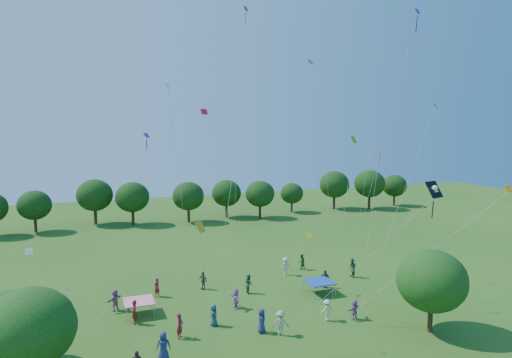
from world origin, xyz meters
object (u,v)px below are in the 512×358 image
at_px(near_tree_west, 30,328).
at_px(tent_blue, 319,282).
at_px(tent_red_stripe, 139,301).
at_px(pirate_kite, 432,192).
at_px(near_tree_east, 432,281).
at_px(red_high_kite, 260,1).
at_px(near_tree_north, 12,318).

relative_size(near_tree_west, tent_blue, 2.71).
relative_size(tent_red_stripe, pirate_kite, 0.23).
bearing_deg(tent_blue, pirate_kite, -74.48).
relative_size(near_tree_east, red_high_kite, 0.22).
bearing_deg(tent_blue, red_high_kite, -148.86).
xyz_separation_m(near_tree_east, tent_red_stripe, (-18.66, 10.13, -2.64)).
bearing_deg(red_high_kite, near_tree_west, -164.93).
distance_m(near_tree_west, red_high_kite, 23.78).
bearing_deg(tent_red_stripe, red_high_kite, -33.47).
bearing_deg(tent_red_stripe, pirate_kite, -31.50).
height_order(near_tree_west, pirate_kite, pirate_kite).
distance_m(near_tree_west, tent_blue, 23.02).
xyz_separation_m(near_tree_west, red_high_kite, (14.28, 3.85, 18.63)).
distance_m(tent_red_stripe, pirate_kite, 22.61).
bearing_deg(near_tree_north, tent_blue, 10.14).
bearing_deg(tent_red_stripe, tent_blue, -3.54).
xyz_separation_m(tent_red_stripe, tent_blue, (14.94, -0.93, 0.00)).
relative_size(near_tree_east, tent_blue, 2.65).
bearing_deg(tent_blue, near_tree_east, -68.00).
height_order(tent_red_stripe, tent_blue, same).
xyz_separation_m(near_tree_east, pirate_kite, (-0.96, -0.71, 6.35)).
relative_size(near_tree_east, pirate_kite, 0.62).
height_order(near_tree_east, tent_blue, near_tree_east).
relative_size(near_tree_north, tent_red_stripe, 2.10).
bearing_deg(near_tree_west, pirate_kite, -4.26).
relative_size(tent_red_stripe, tent_blue, 1.00).
distance_m(near_tree_east, pirate_kite, 6.46).
xyz_separation_m(near_tree_west, tent_red_stripe, (6.41, 9.05, -2.80)).
bearing_deg(tent_red_stripe, near_tree_west, -125.34).
bearing_deg(near_tree_north, near_tree_west, -70.66).
relative_size(near_tree_west, pirate_kite, 0.64).
xyz_separation_m(near_tree_north, red_high_kite, (15.70, -0.20, 19.48)).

